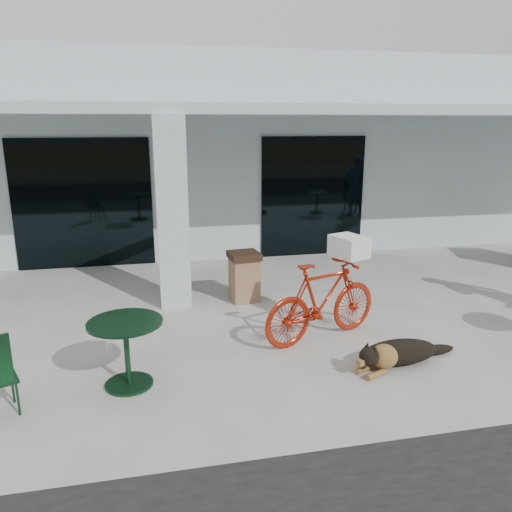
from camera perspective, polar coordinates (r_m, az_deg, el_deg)
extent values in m
plane|color=#BBB9B0|center=(6.82, 4.98, -11.12)|extent=(80.00, 80.00, 0.00)
cube|color=silver|center=(14.47, -4.88, 12.03)|extent=(22.00, 7.00, 4.50)
cube|color=black|center=(11.02, -19.12, 5.62)|extent=(2.80, 0.06, 2.70)
cube|color=black|center=(11.53, 6.49, 6.74)|extent=(2.40, 0.06, 2.70)
cube|color=silver|center=(8.27, -9.56, 4.82)|extent=(0.50, 0.50, 3.12)
cube|color=silver|center=(9.62, -1.09, 16.31)|extent=(22.00, 2.80, 0.18)
imported|color=#A5220D|center=(7.08, 7.59, -5.09)|extent=(1.99, 1.16, 1.15)
cube|color=white|center=(7.16, 10.58, 1.08)|extent=(0.52, 0.60, 0.30)
cylinder|color=white|center=(7.15, -16.50, -9.95)|extent=(0.11, 0.11, 0.11)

